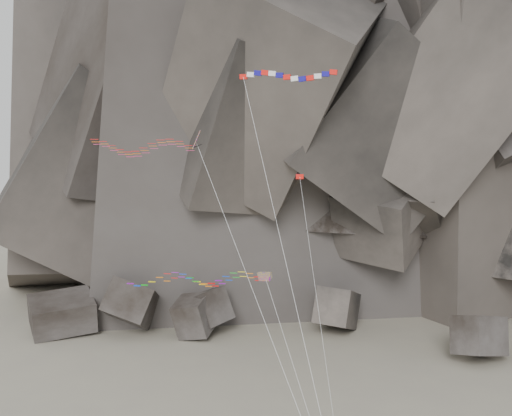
% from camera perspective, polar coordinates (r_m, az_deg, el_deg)
% --- Properties ---
extents(headland, '(110.00, 70.00, 84.00)m').
position_cam_1_polar(headland, '(120.74, 8.21, 13.36)').
color(headland, '#544B44').
rests_on(headland, ground).
extents(boulder_field, '(71.98, 18.85, 8.75)m').
position_cam_1_polar(boulder_field, '(89.00, -3.62, -9.94)').
color(boulder_field, '#47423F').
rests_on(boulder_field, ground).
extents(delta_kite, '(24.64, 16.36, 26.29)m').
position_cam_1_polar(delta_kite, '(56.96, -10.43, 5.46)').
color(delta_kite, red).
rests_on(delta_kite, ground).
extents(banner_kite, '(11.20, 17.08, 31.24)m').
position_cam_1_polar(banner_kite, '(55.05, 2.82, 11.32)').
color(banner_kite, red).
rests_on(banner_kite, ground).
extents(parafoil_kite, '(21.56, 16.10, 14.02)m').
position_cam_1_polar(parafoil_kite, '(57.13, -5.77, -6.26)').
color(parafoil_kite, '#D7BF0B').
rests_on(parafoil_kite, ground).
extents(pennant_kite, '(6.05, 15.41, 22.49)m').
position_cam_1_polar(pennant_kite, '(50.94, 4.60, -2.43)').
color(pennant_kite, red).
rests_on(pennant_kite, ground).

